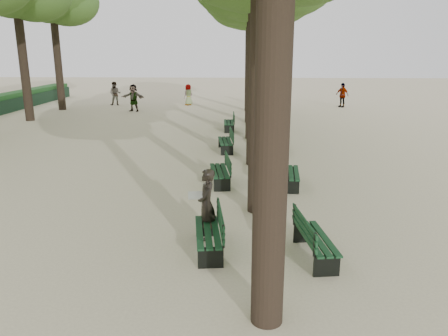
{
  "coord_description": "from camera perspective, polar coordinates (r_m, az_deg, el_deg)",
  "views": [
    {
      "loc": [
        1.07,
        -8.23,
        4.27
      ],
      "look_at": [
        0.6,
        3.0,
        1.2
      ],
      "focal_mm": 35.0,
      "sensor_mm": 36.0,
      "label": 1
    }
  ],
  "objects": [
    {
      "name": "bench_right_1",
      "position": [
        14.16,
        8.64,
        -1.3
      ],
      "size": [
        0.71,
        1.84,
        0.92
      ],
      "color": "black",
      "rests_on": "ground"
    },
    {
      "name": "pedestrian_d",
      "position": [
        34.67,
        -4.67,
        9.52
      ],
      "size": [
        0.76,
        0.81,
        1.62
      ],
      "primitive_type": "imported",
      "rotation": [
        0.0,
        0.0,
        4.01
      ],
      "color": "#262628",
      "rests_on": "ground"
    },
    {
      "name": "pedestrian_e",
      "position": [
        31.72,
        -11.74,
        8.96
      ],
      "size": [
        1.79,
        0.79,
        1.89
      ],
      "primitive_type": "imported",
      "rotation": [
        0.0,
        0.0,
        6.04
      ],
      "color": "#262628",
      "rests_on": "ground"
    },
    {
      "name": "pedestrian_c",
      "position": [
        34.51,
        15.17,
        9.18
      ],
      "size": [
        0.99,
        1.02,
        1.81
      ],
      "primitive_type": "imported",
      "rotation": [
        0.0,
        0.0,
        5.47
      ],
      "color": "#262628",
      "rests_on": "ground"
    },
    {
      "name": "ground",
      "position": [
        9.33,
        -4.55,
        -12.01
      ],
      "size": [
        120.0,
        120.0,
        0.0
      ],
      "primitive_type": "plane",
      "color": "beige",
      "rests_on": "ground"
    },
    {
      "name": "bench_right_3",
      "position": [
        23.82,
        6.14,
        5.54
      ],
      "size": [
        0.59,
        1.81,
        0.92
      ],
      "color": "black",
      "rests_on": "ground"
    },
    {
      "name": "pedestrian_b",
      "position": [
        36.36,
        3.48,
        9.84
      ],
      "size": [
        0.48,
        1.11,
        1.66
      ],
      "primitive_type": "imported",
      "rotation": [
        0.0,
        0.0,
        1.43
      ],
      "color": "#262628",
      "rests_on": "ground"
    },
    {
      "name": "bench_right_0",
      "position": [
        9.51,
        11.82,
        -9.94
      ],
      "size": [
        0.81,
        1.86,
        0.92
      ],
      "color": "black",
      "rests_on": "ground"
    },
    {
      "name": "bench_right_2",
      "position": [
        19.17,
        7.03,
        3.13
      ],
      "size": [
        0.66,
        1.83,
        0.92
      ],
      "color": "black",
      "rests_on": "ground"
    },
    {
      "name": "pedestrian_a",
      "position": [
        35.44,
        -14.02,
        9.4
      ],
      "size": [
        0.89,
        0.39,
        1.81
      ],
      "primitive_type": "imported",
      "rotation": [
        0.0,
        0.0,
        0.03
      ],
      "color": "#262628",
      "rests_on": "ground"
    },
    {
      "name": "man_with_map",
      "position": [
        10.03,
        -2.29,
        -4.77
      ],
      "size": [
        0.62,
        0.68,
        1.67
      ],
      "color": "black",
      "rests_on": "ground"
    },
    {
      "name": "bench_left_3",
      "position": [
        23.69,
        0.65,
        5.58
      ],
      "size": [
        0.65,
        1.82,
        0.92
      ],
      "color": "black",
      "rests_on": "ground"
    },
    {
      "name": "bench_left_0",
      "position": [
        9.62,
        -2.03,
        -9.28
      ],
      "size": [
        0.79,
        1.86,
        0.92
      ],
      "color": "black",
      "rests_on": "ground"
    },
    {
      "name": "bench_left_2",
      "position": [
        18.83,
        0.19,
        3.03
      ],
      "size": [
        0.78,
        1.85,
        0.92
      ],
      "color": "black",
      "rests_on": "ground"
    },
    {
      "name": "bench_left_1",
      "position": [
        14.22,
        -0.54,
        -1.04
      ],
      "size": [
        0.81,
        1.86,
        0.92
      ],
      "color": "black",
      "rests_on": "ground"
    }
  ]
}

